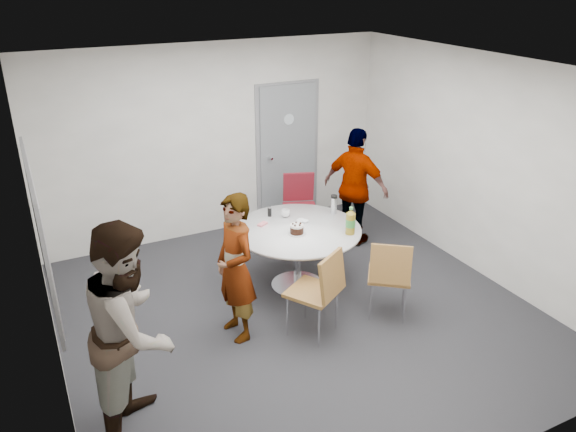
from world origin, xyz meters
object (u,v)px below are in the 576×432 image
chair_near_left (321,286)px  chair_near_right (390,272)px  person_left (132,329)px  person_right (356,188)px  whiteboard (40,233)px  chair_far (299,200)px  door (288,153)px  table (301,236)px  person_main (236,268)px

chair_near_left → chair_near_right: size_ratio=1.04×
person_left → person_right: bearing=-34.4°
whiteboard → chair_near_left: (2.47, -0.67, -0.85)m
chair_far → chair_near_left: bearing=88.1°
door → table: bearing=-112.3°
table → person_left: person_left is taller
table → person_left: 2.64m
chair_near_left → door: bearing=38.2°
chair_far → table: bearing=83.3°
chair_near_left → person_right: bearing=17.0°
person_left → person_right: (3.47, 2.09, -0.11)m
chair_near_left → chair_far: chair_near_left is taller
whiteboard → person_right: 4.16m
table → person_right: size_ratio=0.90×
chair_far → person_left: 3.85m
door → chair_near_right: size_ratio=2.24×
person_right → table: bearing=92.3°
whiteboard → chair_far: bearing=24.2°
person_main → chair_far: bearing=130.4°
chair_near_left → person_left: person_left is taller
person_right → door: bearing=-9.5°
table → chair_near_left: bearing=-106.0°
chair_near_right → table: bearing=154.0°
door → chair_near_left: door is taller
whiteboard → person_left: whiteboard is taller
chair_near_right → person_left: person_left is taller
table → person_main: bearing=-151.2°
chair_near_right → chair_far: bearing=124.7°
chair_near_left → person_main: 0.89m
table → person_main: 1.20m
table → chair_near_right: 1.17m
door → chair_near_left: bearing=-110.2°
whiteboard → person_right: size_ratio=1.15×
whiteboard → chair_near_left: bearing=-15.2°
chair_far → person_right: bearing=163.0°
person_main → door: bearing=137.4°
chair_near_left → chair_near_right: (0.82, -0.04, -0.02)m
chair_near_left → person_left: (-1.96, -0.38, 0.33)m
person_left → person_main: bearing=-31.9°
chair_near_right → person_left: bearing=-136.7°
chair_near_right → person_right: (0.68, 1.75, 0.25)m
whiteboard → chair_near_right: bearing=-12.2°
table → chair_far: bearing=63.0°
table → person_right: 1.43m
door → chair_near_left: size_ratio=2.16×
chair_near_left → person_main: person_main is taller
door → person_right: (0.42, -1.24, -0.20)m
chair_far → person_right: person_right is taller
door → chair_near_right: door is taller
chair_near_right → person_left: size_ratio=0.51×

